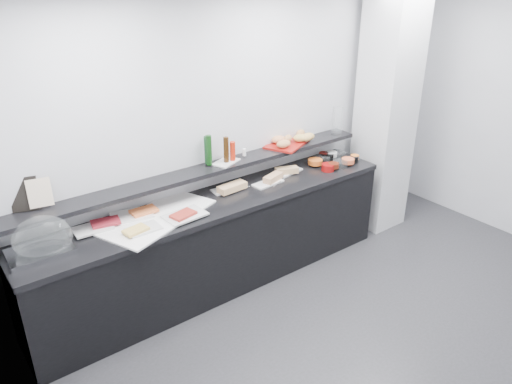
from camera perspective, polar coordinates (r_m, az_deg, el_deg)
ground at (r=4.41m, az=17.03°, el=-16.85°), size 5.00×5.00×0.00m
back_wall at (r=4.95m, az=0.29°, el=7.17°), size 5.00×0.02×2.70m
column at (r=5.73m, az=14.63°, el=8.87°), size 0.50×0.50×2.70m
buffet_cabinet at (r=4.74m, az=-4.26°, el=-6.07°), size 3.60×0.60×0.85m
counter_top at (r=4.52m, az=-4.44°, el=-1.18°), size 3.62×0.62×0.05m
wall_shelf at (r=4.55m, az=-5.76°, el=2.48°), size 3.60×0.25×0.04m
cloche_base at (r=4.02m, az=-23.43°, el=-6.27°), size 0.46×0.32×0.04m
cloche_dome at (r=3.97m, az=-23.22°, el=-4.84°), size 0.48×0.38×0.34m
linen_runner at (r=4.26m, az=-11.09°, el=-2.84°), size 1.10×0.80×0.01m
platter_meat_a at (r=4.19m, az=-18.17°, el=-3.97°), size 0.31×0.22×0.01m
food_meat_a at (r=4.22m, az=-16.81°, el=-3.32°), size 0.25×0.18×0.02m
platter_salmon at (r=4.31m, az=-14.03°, el=-2.58°), size 0.38×0.29×0.01m
food_salmon at (r=4.32m, az=-12.69°, el=-2.12°), size 0.22×0.14×0.02m
platter_cheese at (r=4.08m, az=-12.73°, el=-4.13°), size 0.27×0.18×0.01m
food_cheese at (r=4.03m, az=-13.58°, el=-4.26°), size 0.21×0.15×0.02m
platter_meat_b at (r=4.22m, az=-8.12°, el=-2.65°), size 0.36×0.25×0.01m
food_meat_b at (r=4.20m, az=-8.31°, el=-2.56°), size 0.23×0.17×0.02m
sandwich_plate_left at (r=4.70m, az=-3.17°, el=0.36°), size 0.33×0.16×0.01m
sandwich_food_left at (r=4.64m, az=-2.74°, el=0.55°), size 0.29×0.13×0.06m
tongs_left at (r=4.68m, az=-1.57°, el=0.41°), size 0.16×0.01×0.01m
sandwich_plate_mid at (r=4.82m, az=1.37°, el=1.03°), size 0.33×0.16×0.01m
sandwich_food_mid at (r=4.85m, az=1.98°, el=1.66°), size 0.25×0.15×0.06m
tongs_mid at (r=4.77m, az=2.38°, el=0.91°), size 0.15×0.07×0.01m
sandwich_plate_right at (r=5.09m, az=3.67°, el=2.31°), size 0.34×0.19×0.01m
sandwich_food_right at (r=5.02m, az=3.53°, el=2.49°), size 0.24×0.17×0.06m
tongs_right at (r=4.97m, az=3.12°, el=1.91°), size 0.16×0.05×0.01m
bowl_glass_fruit at (r=5.36m, az=7.51°, el=3.68°), size 0.19×0.19×0.07m
fill_glass_fruit at (r=5.27m, az=6.79°, el=3.46°), size 0.17×0.17×0.05m
bowl_black_jam at (r=5.44m, az=8.09°, el=3.95°), size 0.19×0.19×0.07m
fill_black_jam at (r=5.47m, az=7.73°, el=4.25°), size 0.12×0.12×0.05m
bowl_glass_cream at (r=5.52m, az=9.33°, el=4.21°), size 0.21×0.21×0.07m
fill_glass_cream at (r=5.50m, az=8.56°, el=4.31°), size 0.16×0.16×0.05m
bowl_red_jam at (r=5.17m, az=8.22°, el=2.80°), size 0.17×0.17×0.07m
fill_red_jam at (r=5.19m, az=8.86°, el=3.03°), size 0.13×0.13×0.05m
bowl_glass_salmon at (r=5.27m, az=9.59°, el=3.18°), size 0.18×0.18×0.07m
fill_glass_salmon at (r=5.34m, az=10.47°, el=3.53°), size 0.16×0.16×0.05m
bowl_black_fruit at (r=5.44m, az=10.93°, el=3.76°), size 0.15×0.15×0.07m
fill_black_fruit at (r=5.45m, az=11.22°, el=3.91°), size 0.11×0.11×0.05m
framed_print at (r=4.10m, az=-24.97°, el=-0.24°), size 0.21×0.13×0.26m
print_art at (r=4.07m, az=-23.49°, el=-0.09°), size 0.18×0.08×0.22m
condiment_tray at (r=4.66m, az=-3.45°, el=3.43°), size 0.30×0.25×0.01m
bottle_green_a at (r=4.58m, az=-5.60°, el=4.80°), size 0.07×0.07×0.26m
bottle_brown at (r=4.61m, az=-3.43°, el=4.85°), size 0.06×0.06×0.24m
bottle_green_b at (r=4.55m, az=-5.40°, el=4.78°), size 0.07×0.07×0.28m
bottle_hot at (r=4.65m, az=-2.69°, el=4.69°), size 0.06×0.06×0.18m
shaker_salt at (r=4.65m, az=-3.19°, el=3.96°), size 0.04×0.04×0.07m
shaker_pepper at (r=4.78m, az=-1.35°, el=4.56°), size 0.04×0.04×0.07m
bread_tray at (r=5.12m, az=3.53°, el=5.52°), size 0.55×0.48×0.02m
bread_roll_nw at (r=5.09m, az=2.59°, el=6.01°), size 0.17×0.13×0.08m
bread_roll_ne at (r=5.29m, az=5.12°, el=6.68°), size 0.14×0.11×0.08m
bread_roll_sw at (r=4.97m, az=3.17°, el=5.51°), size 0.16×0.11×0.08m
bread_roll_s at (r=5.20m, az=6.00°, el=6.31°), size 0.15×0.11×0.08m
bread_roll_se at (r=5.17m, az=5.79°, el=6.23°), size 0.16×0.11×0.08m
bread_roll_midw at (r=5.12m, az=3.67°, el=6.09°), size 0.14×0.12×0.08m
bread_roll_mide at (r=5.15m, az=5.09°, el=6.17°), size 0.18×0.15×0.08m
carafe at (r=5.46m, az=9.26°, el=8.02°), size 0.11×0.11×0.30m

